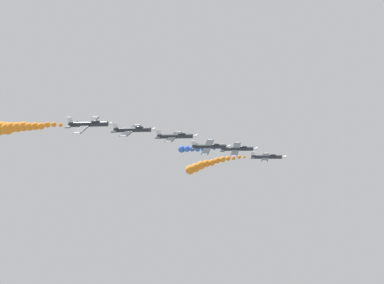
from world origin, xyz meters
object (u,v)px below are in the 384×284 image
(airplane_trailing, at_px, (89,124))
(airplane_left_inner, at_px, (238,149))
(airplane_lead, at_px, (267,157))
(airplane_right_inner, at_px, (210,147))
(airplane_right_outer, at_px, (133,130))
(airplane_left_outer, at_px, (176,136))

(airplane_trailing, bearing_deg, airplane_left_inner, 141.87)
(airplane_lead, xyz_separation_m, airplane_trailing, (44.58, -35.29, 6.85))
(airplane_left_inner, bearing_deg, airplane_right_inner, -35.25)
(airplane_right_inner, xyz_separation_m, airplane_right_outer, (17.11, -14.87, 3.50))
(airplane_trailing, bearing_deg, airplane_left_outer, 139.28)
(airplane_left_outer, bearing_deg, airplane_left_inner, 144.43)
(airplane_right_inner, bearing_deg, airplane_left_inner, 144.75)
(airplane_left_inner, bearing_deg, airplane_left_outer, -35.57)
(airplane_left_inner, bearing_deg, airplane_lead, 140.76)
(airplane_left_outer, height_order, airplane_trailing, airplane_trailing)
(airplane_lead, bearing_deg, airplane_right_outer, -39.16)
(airplane_left_outer, xyz_separation_m, airplane_trailing, (16.89, -14.54, 1.87))
(airplane_lead, distance_m, airplane_trailing, 57.27)
(airplane_left_inner, bearing_deg, airplane_right_outer, -39.13)
(airplane_left_inner, height_order, airplane_left_outer, airplane_left_outer)
(airplane_trailing, bearing_deg, airplane_right_inner, 140.93)
(airplane_right_inner, xyz_separation_m, airplane_left_outer, (9.35, -6.76, 2.32))
(airplane_right_outer, xyz_separation_m, airplane_trailing, (9.13, -6.42, 0.68))
(airplane_right_outer, bearing_deg, airplane_lead, 140.84)
(airplane_right_inner, relative_size, airplane_right_outer, 1.00)
(airplane_right_outer, bearing_deg, airplane_left_outer, 133.71)
(airplane_lead, relative_size, airplane_right_outer, 1.00)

